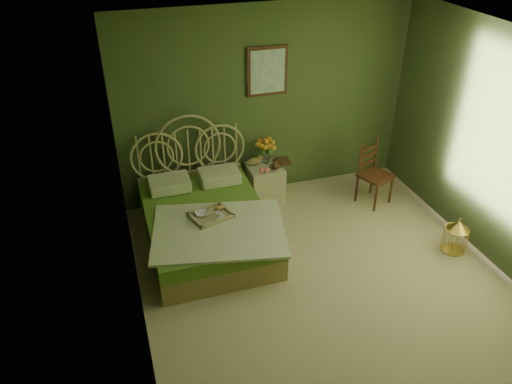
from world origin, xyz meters
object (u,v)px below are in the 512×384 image
object	(u,v)px
bed	(206,222)
nightstand	(265,176)
chair	(374,169)
birdcage	(456,236)

from	to	relation	value
bed	nightstand	xyz separation A→B (m)	(1.00, 0.74, 0.05)
nightstand	chair	xyz separation A→B (m)	(1.40, -0.49, 0.14)
bed	nightstand	size ratio (longest dim) A/B	2.26
bed	nightstand	bearing A→B (deg)	36.42
bed	chair	world-z (taller)	bed
nightstand	chair	distance (m)	1.49
nightstand	birdcage	xyz separation A→B (m)	(1.79, -1.82, -0.14)
nightstand	birdcage	bearing A→B (deg)	-45.47
birdcage	nightstand	bearing A→B (deg)	134.53
chair	nightstand	bearing A→B (deg)	138.38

